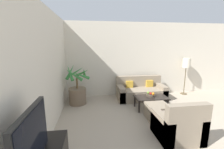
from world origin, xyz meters
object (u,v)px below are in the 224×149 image
(coffee_table, at_px, (151,98))
(fruit_bowl, at_px, (151,95))
(floor_lamp, at_px, (186,65))
(armchair, at_px, (178,126))
(sofa_loveseat, at_px, (141,91))
(ottoman, at_px, (157,112))
(orange_fruit, at_px, (153,94))
(potted_palm, at_px, (77,91))
(apple_red, at_px, (151,93))
(apple_green, at_px, (148,93))
(television, at_px, (32,140))

(coffee_table, distance_m, fruit_bowl, 0.10)
(floor_lamp, bearing_deg, armchair, -125.44)
(sofa_loveseat, distance_m, ottoman, 1.51)
(floor_lamp, height_order, orange_fruit, floor_lamp)
(fruit_bowl, bearing_deg, ottoman, -97.21)
(potted_palm, xyz_separation_m, sofa_loveseat, (2.18, 0.17, -0.15))
(floor_lamp, distance_m, apple_red, 2.21)
(apple_red, bearing_deg, armchair, -91.27)
(apple_green, xyz_separation_m, ottoman, (-0.04, -0.77, -0.27))
(television, height_order, ottoman, television)
(armchair, bearing_deg, television, -154.62)
(fruit_bowl, bearing_deg, orange_fruit, -50.39)
(apple_red, bearing_deg, orange_fruit, -42.99)
(potted_palm, bearing_deg, television, -92.64)
(ottoman, bearing_deg, armchair, -86.77)
(sofa_loveseat, height_order, apple_red, sofa_loveseat)
(floor_lamp, bearing_deg, coffee_table, -148.59)
(sofa_loveseat, relative_size, armchair, 1.93)
(television, relative_size, apple_green, 10.68)
(sofa_loveseat, bearing_deg, ottoman, -92.07)
(sofa_loveseat, bearing_deg, coffee_table, -87.87)
(potted_palm, bearing_deg, coffee_table, -17.42)
(sofa_loveseat, xyz_separation_m, apple_green, (-0.02, -0.74, 0.20))
(potted_palm, xyz_separation_m, apple_red, (2.21, -0.65, 0.04))
(coffee_table, bearing_deg, apple_red, 96.23)
(apple_red, distance_m, apple_green, 0.09)
(fruit_bowl, distance_m, apple_green, 0.11)
(sofa_loveseat, height_order, apple_green, sofa_loveseat)
(television, bearing_deg, armchair, 25.38)
(sofa_loveseat, xyz_separation_m, armchair, (-0.01, -2.35, 0.02))
(armchair, bearing_deg, fruit_bowl, 88.49)
(potted_palm, xyz_separation_m, floor_lamp, (4.02, 0.41, 0.73))
(coffee_table, bearing_deg, television, -132.40)
(fruit_bowl, relative_size, orange_fruit, 3.32)
(apple_red, bearing_deg, television, -131.84)
(apple_red, bearing_deg, ottoman, -96.77)
(coffee_table, bearing_deg, armchair, -91.51)
(coffee_table, relative_size, armchair, 1.11)
(sofa_loveseat, bearing_deg, floor_lamp, 7.34)
(ottoman, bearing_deg, apple_red, 83.23)
(floor_lamp, xyz_separation_m, ottoman, (-1.89, -1.75, -0.95))
(floor_lamp, xyz_separation_m, coffee_table, (-1.80, -1.10, -0.83))
(sofa_loveseat, distance_m, floor_lamp, 2.05)
(apple_red, xyz_separation_m, orange_fruit, (0.06, -0.06, 0.01))
(potted_palm, distance_m, coffee_table, 2.33)
(orange_fruit, bearing_deg, floor_lamp, 32.43)
(television, relative_size, orange_fruit, 9.96)
(potted_palm, bearing_deg, apple_green, -14.81)
(apple_green, distance_m, orange_fruit, 0.17)
(floor_lamp, relative_size, orange_fruit, 17.55)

